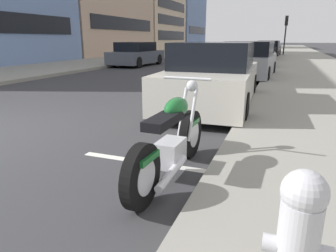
# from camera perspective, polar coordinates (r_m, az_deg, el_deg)

# --- Properties ---
(sidewalk_near_curb) EXTENTS (120.00, 4.40, 0.14)m
(sidewalk_near_curb) POSITION_cam_1_polar(r_m,az_deg,el_deg) (15.54, 26.24, 8.87)
(sidewalk_near_curb) COLOR gray
(sidewalk_near_curb) RESTS_ON ground
(sidewalk_far_curb) EXTENTS (120.00, 5.00, 0.14)m
(sidewalk_far_curb) POSITION_cam_1_polar(r_m,az_deg,el_deg) (19.37, -16.89, 10.93)
(sidewalk_far_curb) COLOR gray
(sidewalk_far_curb) RESTS_ON ground
(parking_stall_stripe) EXTENTS (0.12, 2.20, 0.01)m
(parking_stall_stripe) POSITION_cam_1_polar(r_m,az_deg,el_deg) (4.00, -1.89, -7.15)
(parking_stall_stripe) COLOR silver
(parking_stall_stripe) RESTS_ON ground
(parked_motorcycle) EXTENTS (2.10, 0.62, 1.12)m
(parked_motorcycle) POSITION_cam_1_polar(r_m,az_deg,el_deg) (3.51, 0.66, -3.03)
(parked_motorcycle) COLOR black
(parked_motorcycle) RESTS_ON ground
(parked_car_far_down_curb) EXTENTS (4.69, 2.02, 1.50)m
(parked_car_far_down_curb) POSITION_cam_1_polar(r_m,az_deg,el_deg) (7.45, 8.58, 9.11)
(parked_car_far_down_curb) COLOR beige
(parked_car_far_down_curb) RESTS_ON ground
(parked_car_behind_motorcycle) EXTENTS (4.08, 2.03, 1.47)m
(parked_car_behind_motorcycle) POSITION_cam_1_polar(r_m,az_deg,el_deg) (13.12, 14.93, 11.68)
(parked_car_behind_motorcycle) COLOR gray
(parked_car_behind_motorcycle) RESTS_ON ground
(parked_car_second_in_row) EXTENTS (4.71, 2.08, 1.34)m
(parked_car_second_in_row) POSITION_cam_1_polar(r_m,az_deg,el_deg) (18.72, 16.55, 12.54)
(parked_car_second_in_row) COLOR silver
(parked_car_second_in_row) RESTS_ON ground
(parked_car_at_intersection) EXTENTS (4.20, 2.00, 1.40)m
(parked_car_at_intersection) POSITION_cam_1_polar(r_m,az_deg,el_deg) (24.47, 17.30, 13.25)
(parked_car_at_intersection) COLOR black
(parked_car_at_intersection) RESTS_ON ground
(parked_car_near_corner) EXTENTS (4.11, 2.06, 1.41)m
(parked_car_near_corner) POSITION_cam_1_polar(r_m,az_deg,el_deg) (29.39, 18.33, 13.53)
(parked_car_near_corner) COLOR black
(parked_car_near_corner) RESTS_ON ground
(car_opposite_curb) EXTENTS (4.30, 1.96, 1.38)m
(car_opposite_curb) POSITION_cam_1_polar(r_m,az_deg,el_deg) (18.87, -5.94, 13.20)
(car_opposite_curb) COLOR #4C515B
(car_opposite_curb) RESTS_ON ground
(fire_hydrant) EXTENTS (0.24, 0.36, 0.81)m
(fire_hydrant) POSITION_cam_1_polar(r_m,az_deg,el_deg) (1.87, 23.27, -18.38)
(fire_hydrant) COLOR #B7B7BC
(fire_hydrant) RESTS_ON sidewalk_near_curb
(traffic_signal_near_corner) EXTENTS (0.36, 0.28, 3.44)m
(traffic_signal_near_corner) POSITION_cam_1_polar(r_m,az_deg,el_deg) (31.35, 21.25, 16.99)
(traffic_signal_near_corner) COLOR black
(traffic_signal_near_corner) RESTS_ON sidewalk_near_curb
(townhouse_behind_pole) EXTENTS (11.49, 11.99, 8.91)m
(townhouse_behind_pole) POSITION_cam_1_polar(r_m,az_deg,el_deg) (43.80, -6.99, 19.73)
(townhouse_behind_pole) COLOR beige
(townhouse_behind_pole) RESTS_ON ground
(townhouse_far_uphill) EXTENTS (11.51, 11.14, 13.16)m
(townhouse_far_uphill) POSITION_cam_1_polar(r_m,az_deg,el_deg) (55.04, -0.35, 21.29)
(townhouse_far_uphill) COLOR #6B84B2
(townhouse_far_uphill) RESTS_ON ground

